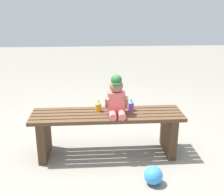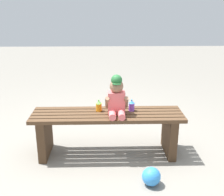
{
  "view_description": "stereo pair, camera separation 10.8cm",
  "coord_description": "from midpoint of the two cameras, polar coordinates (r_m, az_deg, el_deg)",
  "views": [
    {
      "loc": [
        -0.13,
        -2.63,
        1.51
      ],
      "look_at": [
        0.05,
        -0.05,
        0.64
      ],
      "focal_mm": 44.52,
      "sensor_mm": 36.0,
      "label": 1
    },
    {
      "loc": [
        -0.02,
        -2.63,
        1.51
      ],
      "look_at": [
        0.05,
        -0.05,
        0.64
      ],
      "focal_mm": 44.52,
      "sensor_mm": 36.0,
      "label": 2
    }
  ],
  "objects": [
    {
      "name": "toy_ball",
      "position": [
        2.56,
        7.25,
        -15.52
      ],
      "size": [
        0.17,
        0.17,
        0.17
      ],
      "primitive_type": "sphere",
      "color": "#338CE5",
      "rests_on": "ground_plane"
    },
    {
      "name": "ground_plane",
      "position": [
        3.04,
        -1.99,
        -11.23
      ],
      "size": [
        16.0,
        16.0,
        0.0
      ],
      "primitive_type": "plane",
      "color": "gray"
    },
    {
      "name": "sippy_cup_left",
      "position": [
        2.87,
        -3.9,
        -1.64
      ],
      "size": [
        0.06,
        0.06,
        0.12
      ],
      "color": "orange",
      "rests_on": "park_bench"
    },
    {
      "name": "child_figure",
      "position": [
        2.76,
        -0.21,
        0.12
      ],
      "size": [
        0.23,
        0.27,
        0.4
      ],
      "color": "#E56666",
      "rests_on": "park_bench"
    },
    {
      "name": "sippy_cup_right",
      "position": [
        2.89,
        2.86,
        -1.49
      ],
      "size": [
        0.06,
        0.06,
        0.12
      ],
      "color": "#8C4CCC",
      "rests_on": "park_bench"
    },
    {
      "name": "park_bench",
      "position": [
        2.9,
        -2.06,
        -5.97
      ],
      "size": [
        1.54,
        0.4,
        0.46
      ],
      "color": "#513823",
      "rests_on": "ground_plane"
    }
  ]
}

